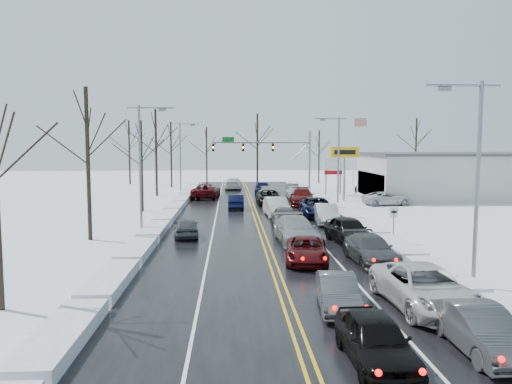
{
  "coord_description": "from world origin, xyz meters",
  "views": [
    {
      "loc": [
        -2.22,
        -39.04,
        6.33
      ],
      "look_at": [
        -0.19,
        0.48,
        2.5
      ],
      "focal_mm": 35.0,
      "sensor_mm": 36.0,
      "label": 1
    }
  ],
  "objects": [
    {
      "name": "queued_car_0",
      "position": [
        1.93,
        -25.39,
        0.0
      ],
      "size": [
        1.8,
        4.29,
        1.45
      ],
      "primitive_type": "imported",
      "rotation": [
        0.0,
        0.0,
        0.02
      ],
      "color": "black",
      "rests_on": "ground"
    },
    {
      "name": "flagpole",
      "position": [
        15.17,
        30.0,
        5.93
      ],
      "size": [
        1.87,
        1.2,
        10.0
      ],
      "color": "silver",
      "rests_on": "ground"
    },
    {
      "name": "queued_car_1",
      "position": [
        1.86,
        -20.62,
        0.0
      ],
      "size": [
        1.77,
        4.14,
        1.33
      ],
      "primitive_type": "imported",
      "rotation": [
        0.0,
        0.0,
        -0.09
      ],
      "color": "#44474A",
      "rests_on": "ground"
    },
    {
      "name": "streetlight_sw",
      "position": [
        -8.3,
        -4.0,
        5.31
      ],
      "size": [
        3.2,
        0.25,
        9.0
      ],
      "color": "slate",
      "rests_on": "ground"
    },
    {
      "name": "tires_plus_sign",
      "position": [
        10.5,
        15.99,
        4.99
      ],
      "size": [
        3.2,
        0.34,
        6.0
      ],
      "color": "slate",
      "rests_on": "ground"
    },
    {
      "name": "queued_car_9",
      "position": [
        5.35,
        -24.77,
        0.0
      ],
      "size": [
        1.53,
        4.31,
        1.42
      ],
      "primitive_type": "imported",
      "rotation": [
        0.0,
        0.0,
        0.01
      ],
      "color": "#3D4042",
      "rests_on": "ground"
    },
    {
      "name": "tree_left_d",
      "position": [
        -11.2,
        22.0,
        7.33
      ],
      "size": [
        4.2,
        4.2,
        10.5
      ],
      "color": "#2D231C",
      "rests_on": "ground"
    },
    {
      "name": "parked_car_0",
      "position": [
        14.01,
        11.5,
        0.0
      ],
      "size": [
        5.3,
        2.86,
        1.41
      ],
      "primitive_type": "imported",
      "rotation": [
        0.0,
        0.0,
        1.67
      ],
      "color": "silver",
      "rests_on": "ground"
    },
    {
      "name": "queued_car_8",
      "position": [
        1.78,
        22.69,
        0.0
      ],
      "size": [
        2.13,
        4.99,
        1.68
      ],
      "primitive_type": "imported",
      "rotation": [
        0.0,
        0.0,
        -0.03
      ],
      "color": "black",
      "rests_on": "ground"
    },
    {
      "name": "queued_car_17",
      "position": [
        5.45,
        22.14,
        0.0
      ],
      "size": [
        1.71,
        4.34,
        1.41
      ],
      "primitive_type": "imported",
      "rotation": [
        0.0,
        0.0,
        -0.05
      ],
      "color": "#3B3E40",
      "rests_on": "ground"
    },
    {
      "name": "tree_left_e",
      "position": [
        -10.8,
        34.0,
        6.64
      ],
      "size": [
        3.8,
        3.8,
        9.5
      ],
      "color": "#2D231C",
      "rests_on": "ground"
    },
    {
      "name": "oncoming_car_3",
      "position": [
        -5.26,
        -5.26,
        0.0
      ],
      "size": [
        2.02,
        4.15,
        1.36
      ],
      "primitive_type": "imported",
      "rotation": [
        0.0,
        0.0,
        3.25
      ],
      "color": "#47494C",
      "rests_on": "ground"
    },
    {
      "name": "tree_far_d",
      "position": [
        12.0,
        40.5,
        5.94
      ],
      "size": [
        3.4,
        3.4,
        8.5
      ],
      "color": "#2D231C",
      "rests_on": "ground"
    },
    {
      "name": "queued_car_11",
      "position": [
        5.21,
        -13.27,
        0.0
      ],
      "size": [
        2.28,
        5.13,
        1.46
      ],
      "primitive_type": "imported",
      "rotation": [
        0.0,
        0.0,
        0.05
      ],
      "color": "#393C3E",
      "rests_on": "ground"
    },
    {
      "name": "queued_car_16",
      "position": [
        5.15,
        17.73,
        0.0
      ],
      "size": [
        1.88,
        4.66,
        1.59
      ],
      "primitive_type": "imported",
      "rotation": [
        0.0,
        0.0,
        -0.0
      ],
      "color": "silver",
      "rests_on": "ground"
    },
    {
      "name": "queued_car_7",
      "position": [
        1.94,
        17.91,
        0.0
      ],
      "size": [
        2.27,
        4.87,
        1.38
      ],
      "primitive_type": "imported",
      "rotation": [
        0.0,
        0.0,
        -0.07
      ],
      "color": "#95989C",
      "rests_on": "ground"
    },
    {
      "name": "oncoming_car_0",
      "position": [
        -1.7,
        9.33,
        0.0
      ],
      "size": [
        1.5,
        4.28,
        1.41
      ],
      "primitive_type": "imported",
      "rotation": [
        0.0,
        0.0,
        3.14
      ],
      "color": "black",
      "rests_on": "ground"
    },
    {
      "name": "road_surface",
      "position": [
        0.0,
        2.0,
        0.01
      ],
      "size": [
        14.0,
        84.0,
        0.01
      ],
      "primitive_type": "cube",
      "color": "black",
      "rests_on": "ground"
    },
    {
      "name": "streetlight_se",
      "position": [
        8.3,
        -18.0,
        5.31
      ],
      "size": [
        3.2,
        0.25,
        9.0
      ],
      "color": "slate",
      "rests_on": "ground"
    },
    {
      "name": "snow_bank_left",
      "position": [
        -7.6,
        2.0,
        0.0
      ],
      "size": [
        1.54,
        72.0,
        0.52
      ],
      "primitive_type": "cube",
      "color": "silver",
      "rests_on": "ground"
    },
    {
      "name": "tree_far_a",
      "position": [
        -18.0,
        40.0,
        6.99
      ],
      "size": [
        4.0,
        4.0,
        10.0
      ],
      "color": "#2D231C",
      "rests_on": "ground"
    },
    {
      "name": "tree_far_e",
      "position": [
        28.0,
        41.0,
        7.33
      ],
      "size": [
        4.2,
        4.2,
        10.5
      ],
      "color": "#2D231C",
      "rests_on": "ground"
    },
    {
      "name": "oncoming_car_1",
      "position": [
        -5.07,
        19.07,
        0.0
      ],
      "size": [
        3.47,
        6.42,
        1.71
      ],
      "primitive_type": "imported",
      "rotation": [
        0.0,
        0.0,
        3.04
      ],
      "color": "#510A10",
      "rests_on": "ground"
    },
    {
      "name": "streetlight_ne",
      "position": [
        8.3,
        10.0,
        5.31
      ],
      "size": [
        3.2,
        0.25,
        9.0
      ],
      "color": "slate",
      "rests_on": "ground"
    },
    {
      "name": "traffic_signal_mast",
      "position": [
        3.45,
        27.99,
        5.48
      ],
      "size": [
        13.28,
        0.39,
        8.0
      ],
      "color": "slate",
      "rests_on": "ground"
    },
    {
      "name": "parked_car_2",
      "position": [
        15.13,
        22.78,
        0.0
      ],
      "size": [
        2.66,
        5.23,
        1.71
      ],
      "primitive_type": "imported",
      "rotation": [
        0.0,
        0.0,
        3.27
      ],
      "color": "black",
      "rests_on": "ground"
    },
    {
      "name": "queued_car_14",
      "position": [
        5.3,
        3.72,
        0.0
      ],
      "size": [
        2.91,
        5.99,
        1.64
      ],
      "primitive_type": "imported",
      "rotation": [
        0.0,
        0.0,
        -0.03
      ],
      "color": "black",
      "rests_on": "ground"
    },
    {
      "name": "speed_limit_sign",
      "position": [
        8.2,
        -8.0,
        1.63
      ],
      "size": [
        0.55,
        0.09,
        2.35
      ],
      "color": "slate",
      "rests_on": "ground"
    },
    {
      "name": "queued_car_2",
      "position": [
        1.84,
        -12.94,
        0.0
      ],
      "size": [
        2.76,
        4.99,
        1.32
      ],
      "primitive_type": "imported",
      "rotation": [
        0.0,
        0.0,
        -0.12
      ],
      "color": "#45090B",
      "rests_on": "ground"
    },
    {
      "name": "queued_car_13",
      "position": [
        5.35,
        -0.25,
        0.0
      ],
      "size": [
        2.03,
        4.88,
        1.57
      ],
      "primitive_type": "imported",
      "rotation": [
        0.0,
        0.0,
        -0.08
      ],
      "color": "#A9ACB1",
      "rests_on": "ground"
    },
    {
      "name": "streetlight_nw",
      "position": [
        -8.3,
        24.0,
        5.31
      ],
      "size": [
        3.2,
        0.25,
        9.0
      ],
      "color": "slate",
      "rests_on": "ground"
    },
    {
      "name": "tree_far_c",
      "position": [
        2.0,
        39.0,
        7.68
      ],
      "size": [
        4.4,
        4.4,
        11.0
      ],
      "color": "#2D231C",
      "rests_on": "ground"
    },
    {
      "name": "queued_car_12",
      "position": [
        5.29,
        -7.99,
        0.0
      ],
      "size": [
        2.66,
        5.2,
        1.69
      ],
      "primitive_type": "imported",
      "rotation": [
        0.0,
        0.0,
        0.14
      ],
      "color": "black",
      "rests_on": "ground"
    },
    {
      "name": "queued_car_6",
      "position": [
        1.84,
        12.68,
        0.0
      ],
      "size": [
        2.56,
        5.47,
        1.52
      ],
      "primitive_type": "imported",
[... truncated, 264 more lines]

